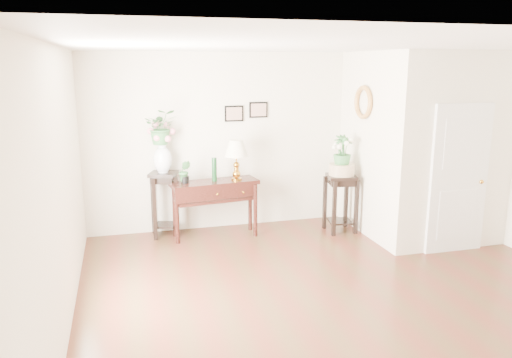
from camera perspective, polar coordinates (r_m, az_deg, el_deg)
name	(u,v)px	position (r m, az deg, el deg)	size (l,w,h in m)	color
floor	(341,290)	(6.12, 9.64, -12.44)	(6.00, 5.50, 0.02)	#48301B
ceiling	(351,46)	(5.54, 10.75, 14.76)	(6.00, 5.50, 0.02)	white
wall_back	(273,140)	(8.19, 1.92, 4.47)	(6.00, 0.02, 2.80)	silver
wall_left	(60,192)	(5.17, -21.52, -1.44)	(0.02, 5.50, 2.80)	silver
partition	(420,144)	(8.21, 18.18, 3.86)	(1.80, 1.95, 2.80)	silver
door	(459,179)	(7.48, 22.17, -0.03)	(0.90, 0.05, 2.10)	silver
art_print_left	(234,114)	(7.95, -2.53, 7.48)	(0.30, 0.02, 0.25)	black
art_print_right	(258,110)	(8.04, 0.28, 7.91)	(0.30, 0.02, 0.25)	black
wall_ornament	(363,102)	(7.77, 12.15, 8.56)	(0.51, 0.51, 0.07)	#D5863C
console_table	(215,209)	(7.70, -4.71, -3.43)	(1.32, 0.44, 0.88)	black
table_lamp	(236,157)	(7.58, -2.26, 2.50)	(0.36, 0.36, 0.62)	#B0781C
green_vase	(214,170)	(7.55, -4.78, 1.02)	(0.07, 0.07, 0.36)	#0D3315
potted_plant	(185,172)	(7.49, -8.14, 0.77)	(0.18, 0.14, 0.32)	#38783C
plant_stand_a	(165,204)	(7.83, -10.41, -2.85)	(0.39, 0.39, 1.01)	black
porcelain_vase	(163,158)	(7.66, -10.63, 2.40)	(0.28, 0.28, 0.48)	white
lily_arrangement	(161,129)	(7.60, -10.77, 5.66)	(0.48, 0.41, 0.53)	#38783C
plant_stand_b	(340,203)	(8.02, 9.62, -2.76)	(0.43, 0.43, 0.92)	black
ceramic_bowl	(342,170)	(7.90, 9.76, 1.01)	(0.40, 0.40, 0.18)	tan
narcissus	(342,151)	(7.84, 9.85, 3.12)	(0.28, 0.28, 0.51)	#38783C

